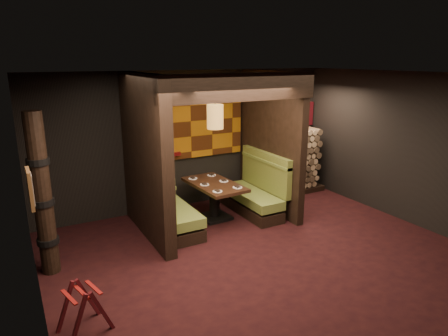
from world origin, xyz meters
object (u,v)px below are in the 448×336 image
Objects in this scene: luggage_rack at (83,307)px; booth_bench_right at (256,193)px; dining_table at (214,195)px; totem_column at (42,196)px; booth_bench_left at (169,210)px; firewood_stack at (288,161)px; pendant_lamp at (215,117)px.

booth_bench_right is at bearing 29.92° from luggage_rack.
totem_column reaches higher than dining_table.
dining_table is at bearing 11.77° from totem_column.
dining_table is 0.60× the size of totem_column.
totem_column is (-3.98, -0.55, 0.79)m from booth_bench_right.
luggage_rack is (-1.90, -2.18, -0.09)m from booth_bench_left.
totem_column is (-2.09, -0.55, 0.79)m from booth_bench_left.
booth_bench_left is 2.45× the size of luggage_rack.
booth_bench_left is 0.92× the size of firewood_stack.
pendant_lamp is (0.99, 0.04, 1.64)m from booth_bench_left.
pendant_lamp is 0.43× the size of totem_column.
pendant_lamp is at bearing 37.61° from luggage_rack.
booth_bench_left is 2.89m from luggage_rack.
booth_bench_right is at bearing -152.65° from firewood_stack.
dining_table is at bearing 90.00° from pendant_lamp.
booth_bench_right is 2.45× the size of luggage_rack.
pendant_lamp is at bearing -163.74° from firewood_stack.
luggage_rack is (-2.88, -2.27, -0.19)m from dining_table.
firewood_stack reaches higher than booth_bench_left.
dining_table is 0.83× the size of firewood_stack.
dining_table is at bearing 38.22° from luggage_rack.
dining_table is 1.38× the size of pendant_lamp.
booth_bench_left is at bearing 180.00° from booth_bench_right.
luggage_rack is at bearing -150.08° from booth_bench_right.
pendant_lamp is 0.60× the size of firewood_stack.
dining_table is at bearing -164.92° from firewood_stack.
dining_table reaches higher than luggage_rack.
pendant_lamp is 4.03m from luggage_rack.
pendant_lamp is at bearing 177.37° from booth_bench_right.
booth_bench_left reaches higher than luggage_rack.
booth_bench_right is at bearing -5.78° from dining_table.
luggage_rack is at bearing -131.01° from booth_bench_left.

